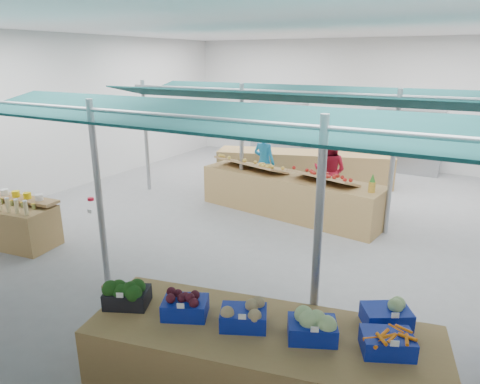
{
  "coord_description": "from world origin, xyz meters",
  "views": [
    {
      "loc": [
        3.93,
        -8.37,
        3.56
      ],
      "look_at": [
        0.13,
        -1.6,
        1.12
      ],
      "focal_mm": 32.0,
      "sensor_mm": 36.0,
      "label": 1
    }
  ],
  "objects": [
    {
      "name": "floor",
      "position": [
        0.0,
        0.0,
        0.0
      ],
      "size": [
        13.0,
        13.0,
        0.0
      ],
      "primitive_type": "plane",
      "color": "slate",
      "rests_on": "ground"
    },
    {
      "name": "hall",
      "position": [
        0.0,
        1.44,
        2.65
      ],
      "size": [
        13.0,
        13.0,
        13.0
      ],
      "color": "silver",
      "rests_on": "ground"
    },
    {
      "name": "pole_grid",
      "position": [
        0.75,
        -1.75,
        1.81
      ],
      "size": [
        10.0,
        4.6,
        3.0
      ],
      "color": "gray",
      "rests_on": "floor"
    },
    {
      "name": "awnings",
      "position": [
        0.75,
        -1.75,
        2.78
      ],
      "size": [
        9.5,
        7.08,
        0.3
      ],
      "color": "#0B2F2E",
      "rests_on": "pole_grid"
    },
    {
      "name": "back_shelving_left",
      "position": [
        -2.5,
        6.0,
        1.0
      ],
      "size": [
        2.0,
        0.5,
        2.0
      ],
      "primitive_type": "cube",
      "color": "#B23F33",
      "rests_on": "floor"
    },
    {
      "name": "back_shelving_right",
      "position": [
        2.0,
        6.0,
        1.0
      ],
      "size": [
        2.0,
        0.5,
        2.0
      ],
      "primitive_type": "cube",
      "color": "#B23F33",
      "rests_on": "floor"
    },
    {
      "name": "bottle_shelf",
      "position": [
        -3.86,
        -3.68,
        0.44
      ],
      "size": [
        1.9,
        1.31,
        1.08
      ],
      "rotation": [
        0.0,
        0.0,
        0.14
      ],
      "color": "olive",
      "rests_on": "floor"
    },
    {
      "name": "veg_counter",
      "position": [
        2.19,
        -4.78,
        0.37
      ],
      "size": [
        4.02,
        2.07,
        0.75
      ],
      "primitive_type": "cube",
      "rotation": [
        0.0,
        0.0,
        0.22
      ],
      "color": "olive",
      "rests_on": "floor"
    },
    {
      "name": "fruit_counter",
      "position": [
        0.24,
        0.56,
        0.47
      ],
      "size": [
        4.51,
        1.64,
        0.94
      ],
      "primitive_type": "cube",
      "rotation": [
        0.0,
        0.0,
        -0.14
      ],
      "color": "olive",
      "rests_on": "floor"
    },
    {
      "name": "far_counter",
      "position": [
        -0.46,
        3.32,
        0.46
      ],
      "size": [
        5.14,
        2.54,
        0.91
      ],
      "primitive_type": "cube",
      "rotation": [
        0.0,
        0.0,
        0.32
      ],
      "color": "olive",
      "rests_on": "floor"
    },
    {
      "name": "vendor_left",
      "position": [
        -0.96,
        1.66,
        0.88
      ],
      "size": [
        0.69,
        0.51,
        1.76
      ],
      "primitive_type": "imported",
      "rotation": [
        0.0,
        0.0,
        3.0
      ],
      "color": "#1B7AB4",
      "rests_on": "floor"
    },
    {
      "name": "vendor_right",
      "position": [
        0.84,
        1.66,
        0.88
      ],
      "size": [
        0.94,
        0.78,
        1.76
      ],
      "primitive_type": "imported",
      "rotation": [
        0.0,
        0.0,
        3.0
      ],
      "color": "maroon",
      "rests_on": "floor"
    },
    {
      "name": "crate_broccoli",
      "position": [
        0.58,
        -5.13,
        0.9
      ],
      "size": [
        0.6,
        0.53,
        0.35
      ],
      "rotation": [
        0.0,
        0.0,
        0.43
      ],
      "color": "black",
      "rests_on": "veg_counter"
    },
    {
      "name": "crate_beets",
      "position": [
        1.31,
        -4.97,
        0.88
      ],
      "size": [
        0.6,
        0.53,
        0.29
      ],
      "rotation": [
        0.0,
        0.0,
        0.43
      ],
      "color": "navy",
      "rests_on": "veg_counter"
    },
    {
      "name": "crate_celeriac",
      "position": [
        1.99,
        -4.82,
        0.89
      ],
      "size": [
        0.6,
        0.53,
        0.31
      ],
      "rotation": [
        0.0,
        0.0,
        0.43
      ],
      "color": "navy",
      "rests_on": "veg_counter"
    },
    {
      "name": "crate_cabbage",
      "position": [
        2.72,
        -4.66,
        0.9
      ],
      "size": [
        0.6,
        0.53,
        0.35
      ],
      "rotation": [
        0.0,
        0.0,
        0.43
      ],
      "color": "navy",
      "rests_on": "veg_counter"
    },
    {
      "name": "crate_carrots",
      "position": [
        3.44,
        -4.5,
        0.86
      ],
      "size": [
        0.6,
        0.53,
        0.29
      ],
      "rotation": [
        0.0,
        0.0,
        0.43
      ],
      "color": "navy",
      "rests_on": "veg_counter"
    },
    {
      "name": "sparrow",
      "position": [
        0.44,
        -5.3,
        0.99
      ],
      "size": [
        0.12,
        0.09,
        0.11
      ],
      "rotation": [
        0.0,
        0.0,
        0.43
      ],
      "color": "brown",
      "rests_on": "crate_broccoli"
    },
    {
      "name": "pole_ribbon",
      "position": [
        -2.06,
        -3.26,
        1.08
      ],
      "size": [
        0.12,
        0.12,
        0.28
      ],
      "color": "red",
      "rests_on": "pole_grid"
    },
    {
      "name": "apple_heap_yellow",
      "position": [
        -0.81,
        0.6,
        1.11
      ],
      "size": [
        2.02,
        1.19,
        0.27
      ],
      "rotation": [
        0.0,
        0.0,
        -0.27
      ],
      "color": "#997247",
      "rests_on": "fruit_counter"
    },
    {
      "name": "apple_heap_red",
      "position": [
        1.11,
        0.33,
        1.11
      ],
      "size": [
        1.63,
        1.08,
        0.27
      ],
      "rotation": [
        0.0,
        0.0,
        -0.27
      ],
      "color": "#997247",
      "rests_on": "fruit_counter"
    },
    {
      "name": "pineapple",
      "position": [
        2.2,
        0.18,
        1.13
      ],
      "size": [
        0.14,
        0.14,
        0.39
      ],
      "rotation": [
        0.0,
        0.0,
        -0.27
      ],
      "color": "#8C6019",
      "rests_on": "fruit_counter"
    },
    {
      "name": "crate_extra",
      "position": [
        3.34,
        -4.04,
        0.89
      ],
      "size": [
        0.61,
        0.56,
        0.32
      ],
      "rotation": [
        0.0,
        0.0,
        0.54
      ],
      "color": "navy",
      "rests_on": "veg_counter"
    }
  ]
}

